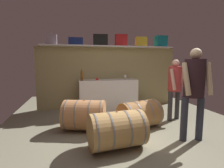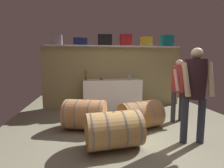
{
  "view_description": "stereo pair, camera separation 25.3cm",
  "coord_description": "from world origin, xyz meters",
  "px_view_note": "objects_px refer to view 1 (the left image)",
  "views": [
    {
      "loc": [
        -1.18,
        -2.88,
        1.45
      ],
      "look_at": [
        -0.39,
        0.53,
        1.0
      ],
      "focal_mm": 27.78,
      "sensor_mm": 36.0,
      "label": 1
    },
    {
      "loc": [
        -0.93,
        -2.93,
        1.45
      ],
      "look_at": [
        -0.39,
        0.53,
        1.0
      ],
      "focal_mm": 27.78,
      "sensor_mm": 36.0,
      "label": 2
    }
  ],
  "objects_px": {
    "wine_barrel_near": "(117,130)",
    "wine_barrel_far": "(85,115)",
    "toolcase_yellow": "(141,42)",
    "red_funnel": "(97,78)",
    "toolcase_black": "(100,40)",
    "wine_bottle_amber": "(82,75)",
    "wine_barrel_flank": "(140,114)",
    "toolcase_teal": "(161,41)",
    "winemaker_pouring": "(175,83)",
    "toolcase_red": "(121,40)",
    "work_cabinet": "(108,95)",
    "toolcase_grey": "(51,39)",
    "wine_glass": "(125,77)",
    "visitor_tasting": "(194,85)",
    "toolcase_navy": "(75,41)"
  },
  "relations": [
    {
      "from": "wine_barrel_near",
      "to": "wine_barrel_far",
      "type": "relative_size",
      "value": 0.97
    },
    {
      "from": "wine_barrel_flank",
      "to": "toolcase_grey",
      "type": "bearing_deg",
      "value": 121.19
    },
    {
      "from": "wine_barrel_near",
      "to": "winemaker_pouring",
      "type": "xyz_separation_m",
      "value": [
        1.76,
        1.06,
        0.61
      ]
    },
    {
      "from": "wine_bottle_amber",
      "to": "wine_glass",
      "type": "distance_m",
      "value": 1.31
    },
    {
      "from": "toolcase_red",
      "to": "red_funnel",
      "type": "bearing_deg",
      "value": -160.73
    },
    {
      "from": "wine_barrel_far",
      "to": "toolcase_red",
      "type": "bearing_deg",
      "value": 69.38
    },
    {
      "from": "work_cabinet",
      "to": "wine_barrel_far",
      "type": "relative_size",
      "value": 1.73
    },
    {
      "from": "toolcase_yellow",
      "to": "wine_glass",
      "type": "bearing_deg",
      "value": -156.41
    },
    {
      "from": "red_funnel",
      "to": "toolcase_black",
      "type": "bearing_deg",
      "value": 59.43
    },
    {
      "from": "toolcase_black",
      "to": "toolcase_teal",
      "type": "height_order",
      "value": "toolcase_teal"
    },
    {
      "from": "toolcase_black",
      "to": "wine_bottle_amber",
      "type": "height_order",
      "value": "toolcase_black"
    },
    {
      "from": "toolcase_red",
      "to": "wine_barrel_near",
      "type": "relative_size",
      "value": 0.36
    },
    {
      "from": "toolcase_navy",
      "to": "toolcase_red",
      "type": "bearing_deg",
      "value": -4.49
    },
    {
      "from": "toolcase_black",
      "to": "toolcase_yellow",
      "type": "relative_size",
      "value": 1.21
    },
    {
      "from": "toolcase_yellow",
      "to": "wine_barrel_near",
      "type": "xyz_separation_m",
      "value": [
        -1.48,
        -2.58,
        -1.77
      ]
    },
    {
      "from": "red_funnel",
      "to": "wine_barrel_near",
      "type": "height_order",
      "value": "red_funnel"
    },
    {
      "from": "red_funnel",
      "to": "wine_barrel_near",
      "type": "xyz_separation_m",
      "value": [
        -0.01,
        -2.33,
        -0.65
      ]
    },
    {
      "from": "toolcase_red",
      "to": "winemaker_pouring",
      "type": "distance_m",
      "value": 2.15
    },
    {
      "from": "toolcase_teal",
      "to": "wine_barrel_far",
      "type": "bearing_deg",
      "value": -147.24
    },
    {
      "from": "toolcase_black",
      "to": "wine_barrel_near",
      "type": "relative_size",
      "value": 0.43
    },
    {
      "from": "toolcase_teal",
      "to": "winemaker_pouring",
      "type": "relative_size",
      "value": 0.24
    },
    {
      "from": "toolcase_teal",
      "to": "toolcase_grey",
      "type": "bearing_deg",
      "value": -179.61
    },
    {
      "from": "wine_glass",
      "to": "wine_barrel_flank",
      "type": "bearing_deg",
      "value": -95.68
    },
    {
      "from": "red_funnel",
      "to": "wine_barrel_flank",
      "type": "bearing_deg",
      "value": -65.66
    },
    {
      "from": "toolcase_black",
      "to": "wine_barrel_flank",
      "type": "height_order",
      "value": "toolcase_black"
    },
    {
      "from": "toolcase_yellow",
      "to": "winemaker_pouring",
      "type": "distance_m",
      "value": 1.93
    },
    {
      "from": "wine_glass",
      "to": "wine_barrel_far",
      "type": "xyz_separation_m",
      "value": [
        -1.35,
        -1.42,
        -0.68
      ]
    },
    {
      "from": "toolcase_grey",
      "to": "toolcase_teal",
      "type": "relative_size",
      "value": 0.82
    },
    {
      "from": "red_funnel",
      "to": "wine_barrel_flank",
      "type": "relative_size",
      "value": 0.11
    },
    {
      "from": "toolcase_grey",
      "to": "wine_barrel_far",
      "type": "height_order",
      "value": "toolcase_grey"
    },
    {
      "from": "toolcase_yellow",
      "to": "winemaker_pouring",
      "type": "relative_size",
      "value": 0.23
    },
    {
      "from": "toolcase_grey",
      "to": "work_cabinet",
      "type": "distance_m",
      "value": 2.28
    },
    {
      "from": "wine_barrel_near",
      "to": "visitor_tasting",
      "type": "height_order",
      "value": "visitor_tasting"
    },
    {
      "from": "wine_bottle_amber",
      "to": "wine_barrel_near",
      "type": "height_order",
      "value": "wine_bottle_amber"
    },
    {
      "from": "wine_bottle_amber",
      "to": "toolcase_red",
      "type": "bearing_deg",
      "value": 13.56
    },
    {
      "from": "wine_glass",
      "to": "toolcase_navy",
      "type": "bearing_deg",
      "value": 170.32
    },
    {
      "from": "red_funnel",
      "to": "winemaker_pouring",
      "type": "relative_size",
      "value": 0.07
    },
    {
      "from": "toolcase_teal",
      "to": "visitor_tasting",
      "type": "xyz_separation_m",
      "value": [
        -0.74,
        -2.63,
        -1.08
      ]
    },
    {
      "from": "wine_barrel_far",
      "to": "visitor_tasting",
      "type": "xyz_separation_m",
      "value": [
        1.89,
        -0.96,
        0.71
      ]
    },
    {
      "from": "toolcase_navy",
      "to": "toolcase_teal",
      "type": "height_order",
      "value": "toolcase_teal"
    },
    {
      "from": "toolcase_yellow",
      "to": "winemaker_pouring",
      "type": "height_order",
      "value": "toolcase_yellow"
    },
    {
      "from": "wine_glass",
      "to": "red_funnel",
      "type": "xyz_separation_m",
      "value": [
        -0.87,
        -0.0,
        -0.04
      ]
    },
    {
      "from": "visitor_tasting",
      "to": "toolcase_yellow",
      "type": "bearing_deg",
      "value": -83.28
    },
    {
      "from": "toolcase_grey",
      "to": "toolcase_red",
      "type": "height_order",
      "value": "toolcase_red"
    },
    {
      "from": "toolcase_black",
      "to": "wine_barrel_near",
      "type": "bearing_deg",
      "value": -89.33
    },
    {
      "from": "toolcase_teal",
      "to": "wine_barrel_flank",
      "type": "height_order",
      "value": "toolcase_teal"
    },
    {
      "from": "red_funnel",
      "to": "wine_barrel_far",
      "type": "bearing_deg",
      "value": -108.76
    },
    {
      "from": "wine_bottle_amber",
      "to": "wine_barrel_flank",
      "type": "xyz_separation_m",
      "value": [
        1.15,
        -1.52,
        -0.76
      ]
    },
    {
      "from": "winemaker_pouring",
      "to": "work_cabinet",
      "type": "bearing_deg",
      "value": -62.14
    },
    {
      "from": "toolcase_red",
      "to": "visitor_tasting",
      "type": "relative_size",
      "value": 0.21
    }
  ]
}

